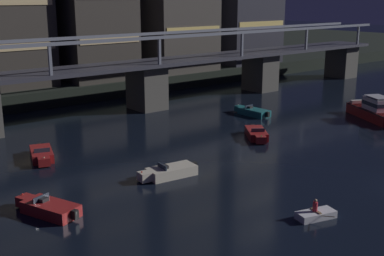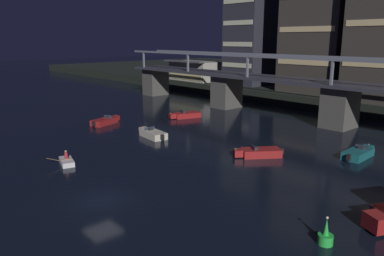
{
  "view_description": "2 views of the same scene",
  "coord_description": "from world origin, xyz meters",
  "px_view_note": "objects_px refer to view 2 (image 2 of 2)",
  "views": [
    {
      "loc": [
        -34.79,
        -16.49,
        13.96
      ],
      "look_at": [
        -7.65,
        17.11,
        2.53
      ],
      "focal_mm": 46.66,
      "sensor_mm": 36.0,
      "label": 1
    },
    {
      "loc": [
        23.96,
        -12.4,
        11.73
      ],
      "look_at": [
        -6.88,
        15.21,
        1.95
      ],
      "focal_mm": 35.34,
      "sensor_mm": 36.0,
      "label": 2
    }
  ],
  "objects_px": {
    "speedboat_near_center": "(105,121)",
    "channel_buoy": "(326,237)",
    "river_bridge": "(341,98)",
    "tower_west_tall": "(326,13)",
    "speedboat_mid_left": "(259,153)",
    "speedboat_near_right": "(359,153)",
    "speedboat_mid_right": "(152,134)",
    "dinghy_with_paddler": "(67,161)",
    "waterfront_pavilion": "(195,71)",
    "tower_west_low": "(255,33)",
    "speedboat_mid_center": "(186,115)"
  },
  "relations": [
    {
      "from": "waterfront_pavilion",
      "to": "speedboat_near_right",
      "type": "height_order",
      "value": "waterfront_pavilion"
    },
    {
      "from": "river_bridge",
      "to": "speedboat_mid_right",
      "type": "height_order",
      "value": "river_bridge"
    },
    {
      "from": "tower_west_tall",
      "to": "speedboat_mid_right",
      "type": "bearing_deg",
      "value": -90.11
    },
    {
      "from": "speedboat_near_right",
      "to": "speedboat_near_center",
      "type": "bearing_deg",
      "value": -159.63
    },
    {
      "from": "speedboat_near_right",
      "to": "speedboat_mid_center",
      "type": "height_order",
      "value": "same"
    },
    {
      "from": "speedboat_mid_left",
      "to": "dinghy_with_paddler",
      "type": "xyz_separation_m",
      "value": [
        -10.81,
        -15.71,
        -0.14
      ]
    },
    {
      "from": "tower_west_low",
      "to": "speedboat_near_right",
      "type": "height_order",
      "value": "tower_west_low"
    },
    {
      "from": "speedboat_near_center",
      "to": "dinghy_with_paddler",
      "type": "bearing_deg",
      "value": -41.17
    },
    {
      "from": "speedboat_mid_center",
      "to": "speedboat_mid_left",
      "type": "bearing_deg",
      "value": -19.99
    },
    {
      "from": "dinghy_with_paddler",
      "to": "channel_buoy",
      "type": "bearing_deg",
      "value": 11.94
    },
    {
      "from": "speedboat_mid_center",
      "to": "speedboat_mid_right",
      "type": "xyz_separation_m",
      "value": [
        6.11,
        -10.71,
        0.0
      ]
    },
    {
      "from": "river_bridge",
      "to": "channel_buoy",
      "type": "bearing_deg",
      "value": -63.76
    },
    {
      "from": "waterfront_pavilion",
      "to": "speedboat_near_center",
      "type": "bearing_deg",
      "value": -60.89
    },
    {
      "from": "speedboat_mid_right",
      "to": "dinghy_with_paddler",
      "type": "height_order",
      "value": "dinghy_with_paddler"
    },
    {
      "from": "waterfront_pavilion",
      "to": "speedboat_near_center",
      "type": "xyz_separation_m",
      "value": [
        19.16,
        -34.41,
        -4.02
      ]
    },
    {
      "from": "speedboat_near_center",
      "to": "speedboat_mid_right",
      "type": "distance_m",
      "value": 10.41
    },
    {
      "from": "tower_west_low",
      "to": "speedboat_mid_left",
      "type": "height_order",
      "value": "tower_west_low"
    },
    {
      "from": "dinghy_with_paddler",
      "to": "speedboat_near_right",
      "type": "bearing_deg",
      "value": 52.43
    },
    {
      "from": "speedboat_near_center",
      "to": "speedboat_near_right",
      "type": "height_order",
      "value": "same"
    },
    {
      "from": "speedboat_mid_left",
      "to": "speedboat_mid_right",
      "type": "height_order",
      "value": "same"
    },
    {
      "from": "speedboat_near_center",
      "to": "channel_buoy",
      "type": "xyz_separation_m",
      "value": [
        37.3,
        -6.47,
        0.06
      ]
    },
    {
      "from": "tower_west_tall",
      "to": "speedboat_mid_left",
      "type": "height_order",
      "value": "tower_west_tall"
    },
    {
      "from": "tower_west_low",
      "to": "waterfront_pavilion",
      "type": "distance_m",
      "value": 16.77
    },
    {
      "from": "channel_buoy",
      "to": "speedboat_mid_center",
      "type": "bearing_deg",
      "value": 151.66
    },
    {
      "from": "speedboat_near_right",
      "to": "speedboat_mid_left",
      "type": "distance_m",
      "value": 10.09
    },
    {
      "from": "river_bridge",
      "to": "waterfront_pavilion",
      "type": "height_order",
      "value": "river_bridge"
    },
    {
      "from": "tower_west_low",
      "to": "speedboat_mid_right",
      "type": "relative_size",
      "value": 4.17
    },
    {
      "from": "speedboat_near_right",
      "to": "channel_buoy",
      "type": "height_order",
      "value": "channel_buoy"
    },
    {
      "from": "tower_west_tall",
      "to": "speedboat_near_right",
      "type": "xyz_separation_m",
      "value": [
        20.49,
        -27.72,
        -15.87
      ]
    },
    {
      "from": "waterfront_pavilion",
      "to": "dinghy_with_paddler",
      "type": "xyz_separation_m",
      "value": [
        32.38,
        -45.97,
        -4.16
      ]
    },
    {
      "from": "speedboat_mid_center",
      "to": "tower_west_tall",
      "type": "bearing_deg",
      "value": 77.48
    },
    {
      "from": "tower_west_low",
      "to": "channel_buoy",
      "type": "bearing_deg",
      "value": -47.06
    },
    {
      "from": "river_bridge",
      "to": "speedboat_near_center",
      "type": "height_order",
      "value": "river_bridge"
    },
    {
      "from": "tower_west_low",
      "to": "speedboat_near_center",
      "type": "bearing_deg",
      "value": -81.79
    },
    {
      "from": "speedboat_near_center",
      "to": "speedboat_near_right",
      "type": "relative_size",
      "value": 0.98
    },
    {
      "from": "tower_west_tall",
      "to": "speedboat_mid_center",
      "type": "height_order",
      "value": "tower_west_tall"
    },
    {
      "from": "waterfront_pavilion",
      "to": "channel_buoy",
      "type": "relative_size",
      "value": 7.05
    },
    {
      "from": "waterfront_pavilion",
      "to": "speedboat_near_right",
      "type": "bearing_deg",
      "value": -24.57
    },
    {
      "from": "river_bridge",
      "to": "speedboat_near_center",
      "type": "xyz_separation_m",
      "value": [
        -23.02,
        -22.5,
        -3.65
      ]
    },
    {
      "from": "speedboat_mid_right",
      "to": "dinghy_with_paddler",
      "type": "distance_m",
      "value": 12.52
    },
    {
      "from": "speedboat_mid_left",
      "to": "speedboat_mid_right",
      "type": "relative_size",
      "value": 0.9
    },
    {
      "from": "speedboat_mid_left",
      "to": "channel_buoy",
      "type": "xyz_separation_m",
      "value": [
        13.27,
        -10.62,
        0.06
      ]
    },
    {
      "from": "river_bridge",
      "to": "waterfront_pavilion",
      "type": "distance_m",
      "value": 43.83
    },
    {
      "from": "river_bridge",
      "to": "dinghy_with_paddler",
      "type": "xyz_separation_m",
      "value": [
        -9.8,
        -34.06,
        -3.78
      ]
    },
    {
      "from": "tower_west_tall",
      "to": "speedboat_near_right",
      "type": "relative_size",
      "value": 5.46
    },
    {
      "from": "speedboat_mid_left",
      "to": "speedboat_mid_right",
      "type": "distance_m",
      "value": 14.09
    },
    {
      "from": "waterfront_pavilion",
      "to": "channel_buoy",
      "type": "bearing_deg",
      "value": -35.91
    },
    {
      "from": "waterfront_pavilion",
      "to": "speedboat_near_right",
      "type": "distance_m",
      "value": 55.25
    },
    {
      "from": "tower_west_tall",
      "to": "tower_west_low",
      "type": "bearing_deg",
      "value": 178.02
    },
    {
      "from": "waterfront_pavilion",
      "to": "dinghy_with_paddler",
      "type": "bearing_deg",
      "value": -54.84
    }
  ]
}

